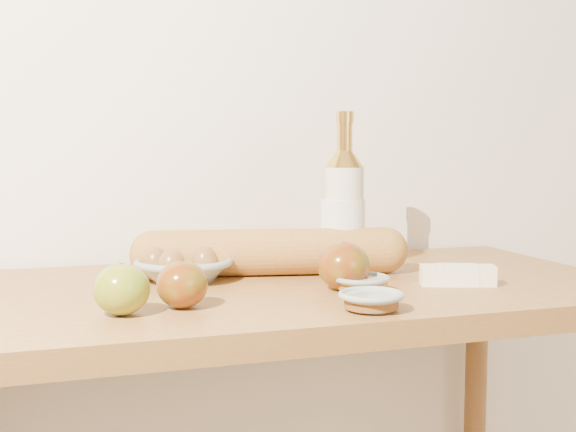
# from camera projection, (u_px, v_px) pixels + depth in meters

# --- Properties ---
(back_wall) EXTENTS (3.50, 0.02, 2.60)m
(back_wall) POSITION_uv_depth(u_px,v_px,m) (235.00, 68.00, 1.52)
(back_wall) COLOR silver
(back_wall) RESTS_ON ground
(table) EXTENTS (1.20, 0.60, 0.90)m
(table) POSITION_uv_depth(u_px,v_px,m) (283.00, 354.00, 1.25)
(table) COLOR #AC7437
(table) RESTS_ON ground
(bourbon_bottle) EXTENTS (0.08, 0.08, 0.30)m
(bourbon_bottle) POSITION_uv_depth(u_px,v_px,m) (344.00, 207.00, 1.35)
(bourbon_bottle) COLOR beige
(bourbon_bottle) RESTS_ON table
(cream_bottle) EXTENTS (0.09, 0.09, 0.17)m
(cream_bottle) POSITION_uv_depth(u_px,v_px,m) (343.00, 230.00, 1.36)
(cream_bottle) COLOR white
(cream_bottle) RESTS_ON table
(egg_bowl) EXTENTS (0.22, 0.22, 0.06)m
(egg_bowl) POSITION_uv_depth(u_px,v_px,m) (183.00, 267.00, 1.27)
(egg_bowl) COLOR gray
(egg_bowl) RESTS_ON table
(baguette) EXTENTS (0.52, 0.18, 0.09)m
(baguette) POSITION_uv_depth(u_px,v_px,m) (271.00, 252.00, 1.32)
(baguette) COLOR #C88A3D
(baguette) RESTS_ON table
(apple_yellowgreen) EXTENTS (0.09, 0.09, 0.07)m
(apple_yellowgreen) POSITION_uv_depth(u_px,v_px,m) (122.00, 289.00, 1.01)
(apple_yellowgreen) COLOR olive
(apple_yellowgreen) RESTS_ON table
(apple_redgreen_front) EXTENTS (0.10, 0.10, 0.07)m
(apple_redgreen_front) POSITION_uv_depth(u_px,v_px,m) (182.00, 285.00, 1.05)
(apple_redgreen_front) COLOR #900709
(apple_redgreen_front) RESTS_ON table
(apple_redgreen_right) EXTENTS (0.09, 0.09, 0.08)m
(apple_redgreen_right) POSITION_uv_depth(u_px,v_px,m) (344.00, 266.00, 1.18)
(apple_redgreen_right) COLOR #94080C
(apple_redgreen_right) RESTS_ON table
(sugar_bowl) EXTENTS (0.11, 0.11, 0.03)m
(sugar_bowl) POSITION_uv_depth(u_px,v_px,m) (371.00, 301.00, 1.04)
(sugar_bowl) COLOR #94A29C
(sugar_bowl) RESTS_ON table
(syrup_bowl) EXTENTS (0.10, 0.10, 0.03)m
(syrup_bowl) POSITION_uv_depth(u_px,v_px,m) (361.00, 283.00, 1.17)
(syrup_bowl) COLOR gray
(syrup_bowl) RESTS_ON table
(butter_stick) EXTENTS (0.13, 0.07, 0.04)m
(butter_stick) POSITION_uv_depth(u_px,v_px,m) (458.00, 275.00, 1.22)
(butter_stick) COLOR #FBF0C2
(butter_stick) RESTS_ON table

